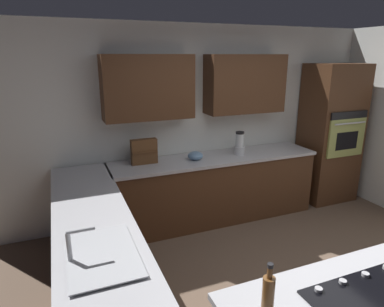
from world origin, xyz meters
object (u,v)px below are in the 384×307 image
mixing_bowl (195,156)px  oil_bottle (268,298)px  wall_oven (330,134)px  spice_rack (144,151)px  blender (239,145)px  sink_unit (101,254)px

mixing_bowl → oil_bottle: oil_bottle is taller
wall_oven → oil_bottle: bearing=42.0°
oil_bottle → spice_rack: bearing=-91.5°
wall_oven → blender: (1.60, 0.01, -0.01)m
blender → spice_rack: 1.30m
blender → spice_rack: blender is taller
wall_oven → spice_rack: 2.90m
mixing_bowl → spice_rack: bearing=-8.4°
wall_oven → blender: wall_oven is taller
sink_unit → spice_rack: spice_rack is taller
sink_unit → wall_oven: bearing=-154.2°
wall_oven → blender: bearing=0.4°
blender → oil_bottle: 3.00m
wall_oven → mixing_bowl: (2.25, 0.01, -0.09)m
mixing_bowl → blender: bearing=180.0°
spice_rack → wall_oven: bearing=178.3°
mixing_bowl → spice_rack: 0.66m
sink_unit → mixing_bowl: bearing=-128.9°
wall_oven → spice_rack: bearing=-1.7°
spice_rack → oil_bottle: oil_bottle is taller
sink_unit → blender: size_ratio=2.21×
wall_oven → spice_rack: size_ratio=6.48×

